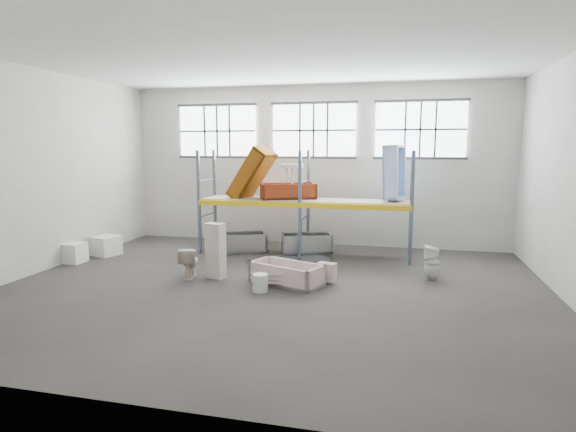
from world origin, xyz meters
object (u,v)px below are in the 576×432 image
(cistern_tall, at_px, (216,251))
(steel_tub_left, at_px, (240,243))
(blue_tub_upright, at_px, (394,172))
(bucket, at_px, (260,283))
(toilet_beige, at_px, (189,262))
(toilet_white, at_px, (432,263))
(rust_tub_flat, at_px, (288,191))
(carton_near, at_px, (72,253))
(steel_tub_right, at_px, (306,243))
(bathtub_beige, at_px, (287,274))

(cistern_tall, distance_m, steel_tub_left, 2.81)
(blue_tub_upright, relative_size, bucket, 3.90)
(toilet_beige, distance_m, toilet_white, 5.76)
(toilet_white, height_order, rust_tub_flat, rust_tub_flat)
(toilet_beige, relative_size, carton_near, 1.19)
(blue_tub_upright, xyz_separation_m, carton_near, (-8.38, -2.63, -2.13))
(rust_tub_flat, distance_m, bucket, 4.21)
(toilet_beige, relative_size, toilet_white, 0.90)
(steel_tub_left, distance_m, steel_tub_right, 1.97)
(bathtub_beige, height_order, cistern_tall, cistern_tall)
(bathtub_beige, distance_m, steel_tub_right, 3.35)
(cistern_tall, bearing_deg, bathtub_beige, 12.45)
(toilet_white, xyz_separation_m, bucket, (-3.67, -1.82, -0.22))
(toilet_white, distance_m, bucket, 4.10)
(cistern_tall, xyz_separation_m, steel_tub_left, (-0.36, 2.76, -0.38))
(toilet_white, height_order, blue_tub_upright, blue_tub_upright)
(rust_tub_flat, bearing_deg, toilet_beige, -117.79)
(blue_tub_upright, bearing_deg, bucket, -124.47)
(toilet_white, distance_m, blue_tub_upright, 3.06)
(bathtub_beige, relative_size, rust_tub_flat, 1.04)
(rust_tub_flat, relative_size, carton_near, 2.56)
(bucket, bearing_deg, blue_tub_upright, 55.53)
(bathtub_beige, xyz_separation_m, bucket, (-0.43, -0.68, -0.05))
(rust_tub_flat, relative_size, bucket, 4.12)
(cistern_tall, height_order, toilet_white, cistern_tall)
(toilet_white, relative_size, rust_tub_flat, 0.52)
(steel_tub_left, xyz_separation_m, steel_tub_right, (1.91, 0.47, -0.01))
(cistern_tall, distance_m, blue_tub_upright, 5.40)
(carton_near, bearing_deg, cistern_tall, -6.72)
(rust_tub_flat, bearing_deg, toilet_white, -27.35)
(cistern_tall, bearing_deg, toilet_white, 27.48)
(rust_tub_flat, bearing_deg, bucket, -85.46)
(blue_tub_upright, distance_m, carton_near, 9.04)
(rust_tub_flat, bearing_deg, carton_near, -154.42)
(bathtub_beige, xyz_separation_m, blue_tub_upright, (2.27, 3.24, 2.15))
(blue_tub_upright, bearing_deg, bathtub_beige, -124.98)
(toilet_beige, xyz_separation_m, bucket, (1.98, -0.69, -0.18))
(toilet_white, xyz_separation_m, blue_tub_upright, (-0.97, 2.11, 1.99))
(toilet_beige, height_order, steel_tub_right, toilet_beige)
(toilet_beige, xyz_separation_m, steel_tub_left, (0.29, 2.86, -0.09))
(bathtub_beige, bearing_deg, carton_near, -164.13)
(bathtub_beige, xyz_separation_m, steel_tub_right, (-0.21, 3.34, 0.03))
(bucket, bearing_deg, toilet_beige, 160.79)
(bathtub_beige, xyz_separation_m, rust_tub_flat, (-0.73, 3.19, 1.58))
(bathtub_beige, bearing_deg, steel_tub_right, 115.25)
(toilet_white, bearing_deg, carton_near, -86.70)
(cistern_tall, bearing_deg, blue_tub_upright, 53.74)
(cistern_tall, bearing_deg, bucket, -14.58)
(steel_tub_left, bearing_deg, carton_near, -150.59)
(toilet_white, relative_size, steel_tub_left, 0.53)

